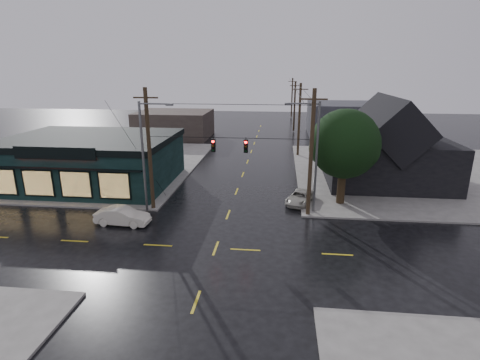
# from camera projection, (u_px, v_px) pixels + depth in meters

# --- Properties ---
(ground_plane) EXTENTS (160.00, 160.00, 0.00)m
(ground_plane) POSITION_uv_depth(u_px,v_px,m) (216.00, 248.00, 25.07)
(ground_plane) COLOR black
(sidewalk_nw) EXTENTS (28.00, 28.00, 0.15)m
(sidewalk_nw) POSITION_uv_depth(u_px,v_px,m) (83.00, 165.00, 46.15)
(sidewalk_nw) COLOR slate
(sidewalk_nw) RESTS_ON ground
(sidewalk_ne) EXTENTS (28.00, 28.00, 0.15)m
(sidewalk_ne) POSITION_uv_depth(u_px,v_px,m) (422.00, 174.00, 42.00)
(sidewalk_ne) COLOR slate
(sidewalk_ne) RESTS_ON ground
(pizza_shop) EXTENTS (16.30, 12.34, 4.90)m
(pizza_shop) POSITION_uv_depth(u_px,v_px,m) (92.00, 160.00, 38.19)
(pizza_shop) COLOR black
(pizza_shop) RESTS_ON ground
(ne_building) EXTENTS (12.60, 11.60, 8.75)m
(ne_building) POSITION_uv_depth(u_px,v_px,m) (387.00, 140.00, 38.38)
(ne_building) COLOR black
(ne_building) RESTS_ON ground
(corner_tree) EXTENTS (5.90, 5.90, 8.24)m
(corner_tree) POSITION_uv_depth(u_px,v_px,m) (345.00, 144.00, 31.52)
(corner_tree) COLOR black
(corner_tree) RESTS_ON ground
(utility_pole_nw) EXTENTS (2.00, 0.32, 10.15)m
(utility_pole_nw) POSITION_uv_depth(u_px,v_px,m) (154.00, 209.00, 31.93)
(utility_pole_nw) COLOR black
(utility_pole_nw) RESTS_ON ground
(utility_pole_ne) EXTENTS (2.00, 0.32, 10.15)m
(utility_pole_ne) POSITION_uv_depth(u_px,v_px,m) (308.00, 216.00, 30.58)
(utility_pole_ne) COLOR black
(utility_pole_ne) RESTS_ON ground
(utility_pole_far_a) EXTENTS (2.00, 0.32, 9.65)m
(utility_pole_far_a) POSITION_uv_depth(u_px,v_px,m) (298.00, 156.00, 51.03)
(utility_pole_far_a) COLOR black
(utility_pole_far_a) RESTS_ON ground
(utility_pole_far_b) EXTENTS (2.00, 0.32, 9.15)m
(utility_pole_far_b) POSITION_uv_depth(u_px,v_px,m) (293.00, 131.00, 70.05)
(utility_pole_far_b) COLOR black
(utility_pole_far_b) RESTS_ON ground
(utility_pole_far_c) EXTENTS (2.00, 0.32, 9.15)m
(utility_pole_far_c) POSITION_uv_depth(u_px,v_px,m) (291.00, 118.00, 89.07)
(utility_pole_far_c) COLOR black
(utility_pole_far_c) RESTS_ON ground
(span_signal_assembly) EXTENTS (13.00, 0.48, 1.23)m
(span_signal_assembly) POSITION_uv_depth(u_px,v_px,m) (230.00, 145.00, 29.59)
(span_signal_assembly) COLOR black
(span_signal_assembly) RESTS_ON ground
(streetlight_nw) EXTENTS (5.40, 0.30, 9.15)m
(streetlight_nw) POSITION_uv_depth(u_px,v_px,m) (147.00, 212.00, 31.29)
(streetlight_nw) COLOR #5E6062
(streetlight_nw) RESTS_ON ground
(streetlight_ne) EXTENTS (5.40, 0.30, 9.15)m
(streetlight_ne) POSITION_uv_depth(u_px,v_px,m) (313.00, 213.00, 31.19)
(streetlight_ne) COLOR #5E6062
(streetlight_ne) RESTS_ON ground
(bg_building_west) EXTENTS (12.00, 10.00, 4.40)m
(bg_building_west) POSITION_uv_depth(u_px,v_px,m) (175.00, 124.00, 63.93)
(bg_building_west) COLOR #352A26
(bg_building_west) RESTS_ON ground
(bg_building_east) EXTENTS (14.00, 12.00, 5.60)m
(bg_building_east) POSITION_uv_depth(u_px,v_px,m) (349.00, 119.00, 65.40)
(bg_building_east) COLOR #2C2D32
(bg_building_east) RESTS_ON ground
(sedan_cream) EXTENTS (4.24, 1.69, 1.37)m
(sedan_cream) POSITION_uv_depth(u_px,v_px,m) (122.00, 216.00, 28.66)
(sedan_cream) COLOR silver
(sedan_cream) RESTS_ON ground
(suv_silver) EXTENTS (3.08, 4.38, 1.11)m
(suv_silver) POSITION_uv_depth(u_px,v_px,m) (300.00, 197.00, 33.16)
(suv_silver) COLOR #B2AFA4
(suv_silver) RESTS_ON ground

